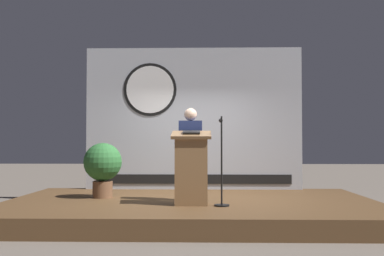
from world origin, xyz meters
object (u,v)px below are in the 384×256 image
object	(u,v)px
potted_plant	(103,165)
podium	(191,168)
microphone_stand	(222,175)
speaker_person	(191,153)

from	to	relation	value
potted_plant	podium	bearing A→B (deg)	-28.57
podium	microphone_stand	size ratio (longest dim) A/B	0.85
podium	potted_plant	size ratio (longest dim) A/B	1.21
podium	speaker_person	xyz separation A→B (m)	(-0.03, 0.48, 0.22)
speaker_person	microphone_stand	world-z (taller)	speaker_person
speaker_person	potted_plant	xyz separation A→B (m)	(-1.61, 0.41, -0.22)
microphone_stand	potted_plant	size ratio (longest dim) A/B	1.42
speaker_person	microphone_stand	distance (m)	0.84
podium	potted_plant	xyz separation A→B (m)	(-1.64, 0.89, 0.01)
podium	microphone_stand	distance (m)	0.50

